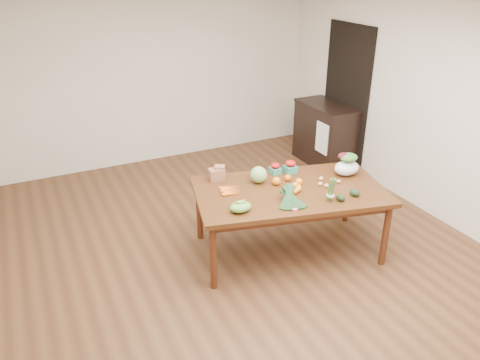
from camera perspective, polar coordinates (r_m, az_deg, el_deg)
name	(u,v)px	position (r m, az deg, el deg)	size (l,w,h in m)	color
floor	(244,254)	(5.17, 0.43, -8.96)	(6.00, 6.00, 0.00)	brown
room_walls	(244,137)	(4.54, 0.49, 5.22)	(5.02, 6.02, 2.70)	silver
dining_table	(288,220)	(5.05, 5.91, -4.93)	(1.95, 1.08, 0.75)	#4C2811
doorway_dark	(346,97)	(7.21, 12.77, 9.86)	(0.02, 1.00, 2.10)	black
cabinet	(325,134)	(7.30, 10.27, 5.49)	(0.52, 1.02, 0.94)	black
dish_towel	(322,138)	(6.90, 9.96, 5.04)	(0.02, 0.28, 0.45)	white
paper_bag	(217,173)	(5.03, -2.86, 0.82)	(0.22, 0.18, 0.15)	brown
cabbage	(259,175)	(4.96, 2.28, 0.64)	(0.18, 0.18, 0.18)	#8ABC6C
strawberry_basket_a	(275,169)	(5.19, 4.31, 1.29)	(0.11, 0.11, 0.10)	red
strawberry_basket_b	(290,168)	(5.23, 6.16, 1.50)	(0.13, 0.13, 0.11)	red
orange_a	(276,181)	(4.94, 4.46, -0.13)	(0.09, 0.09, 0.09)	orange
orange_b	(288,178)	(5.04, 5.85, 0.27)	(0.07, 0.07, 0.07)	#E1540D
orange_c	(299,182)	(4.96, 7.19, -0.21)	(0.07, 0.07, 0.07)	orange
mandarin_cluster	(295,186)	(4.83, 6.76, -0.79)	(0.18, 0.18, 0.10)	orange
carrots	(231,190)	(4.80, -1.09, -1.24)	(0.22, 0.22, 0.03)	orange
snap_pea_bag	(241,207)	(4.41, 0.07, -3.30)	(0.21, 0.16, 0.10)	#6AB33C
kale_bunch	(292,198)	(4.52, 6.34, -2.24)	(0.32, 0.40, 0.16)	black
asparagus_bundle	(331,190)	(4.65, 11.03, -1.17)	(0.08, 0.08, 0.25)	#57813B
potato_a	(320,184)	(4.99, 9.75, -0.46)	(0.05, 0.04, 0.04)	tan
potato_b	(326,186)	(4.96, 10.49, -0.68)	(0.05, 0.04, 0.04)	tan
potato_c	(331,182)	(5.05, 11.07, -0.26)	(0.04, 0.04, 0.04)	#DBC37E
potato_d	(321,179)	(5.11, 9.85, 0.18)	(0.05, 0.04, 0.04)	#D9C97D
potato_e	(339,181)	(5.08, 11.94, -0.17)	(0.05, 0.04, 0.04)	tan
avocado_a	(341,198)	(4.71, 12.15, -2.13)	(0.07, 0.10, 0.07)	black
avocado_b	(355,193)	(4.83, 13.80, -1.51)	(0.08, 0.11, 0.08)	black
salad_bag	(347,165)	(5.26, 12.90, 1.76)	(0.29, 0.22, 0.23)	silver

